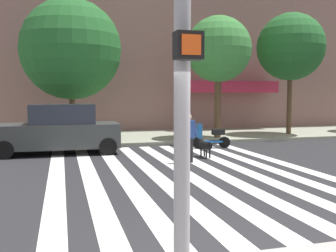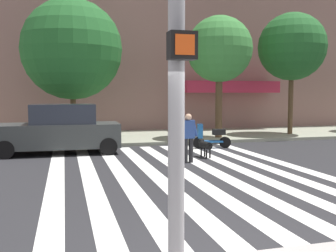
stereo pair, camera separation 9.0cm
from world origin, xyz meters
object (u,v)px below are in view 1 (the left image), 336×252
street_tree_middle (218,50)px  street_tree_further (291,47)px  parked_scooter (211,137)px  dog_on_leash (205,145)px  parked_car_behind_first (59,130)px  street_tree_nearest (71,49)px  pedestrian_dog_walker (188,135)px

street_tree_middle → street_tree_further: 4.53m
parked_scooter → dog_on_leash: size_ratio=1.68×
parked_scooter → street_tree_middle: (1.40, 2.63, 4.00)m
parked_scooter → street_tree_further: bearing=29.3°
parked_car_behind_first → parked_scooter: parked_car_behind_first is taller
parked_scooter → street_tree_middle: street_tree_middle is taller
street_tree_nearest → parked_car_behind_first: bearing=-99.5°
parked_car_behind_first → parked_scooter: (6.20, -0.16, -0.43)m
parked_car_behind_first → street_tree_middle: 8.75m
parked_car_behind_first → dog_on_leash: bearing=-24.8°
pedestrian_dog_walker → dog_on_leash: bearing=44.1°
street_tree_nearest → dog_on_leash: street_tree_nearest is taller
parked_scooter → pedestrian_dog_walker: size_ratio=1.00×
street_tree_further → pedestrian_dog_walker: 10.89m
street_tree_further → dog_on_leash: street_tree_further is taller
street_tree_further → dog_on_leash: (-7.00, -5.47, -4.39)m
parked_scooter → dog_on_leash: parked_scooter is taller
parked_scooter → street_tree_nearest: 7.75m
parked_car_behind_first → street_tree_nearest: bearing=80.5°
street_tree_further → pedestrian_dog_walker: street_tree_further is taller
street_tree_nearest → pedestrian_dog_walker: (3.55, -6.72, -3.46)m
street_tree_middle → street_tree_further: (4.47, 0.65, 0.35)m
dog_on_leash → street_tree_middle: bearing=62.3°
parked_car_behind_first → street_tree_middle: size_ratio=0.77×
parked_car_behind_first → pedestrian_dog_walker: bearing=-38.1°
street_tree_nearest → pedestrian_dog_walker: 8.35m
parked_scooter → street_tree_nearest: street_tree_nearest is taller
parked_scooter → parked_car_behind_first: bearing=178.5°
parked_scooter → pedestrian_dog_walker: pedestrian_dog_walker is taller
parked_car_behind_first → parked_scooter: 6.22m
street_tree_middle → street_tree_further: street_tree_further is taller
street_tree_nearest → street_tree_further: size_ratio=1.01×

